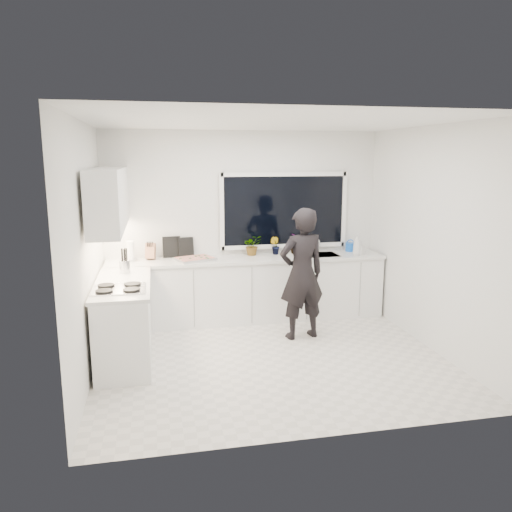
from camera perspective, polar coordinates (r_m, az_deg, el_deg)
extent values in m
cube|color=beige|center=(6.01, 1.69, -11.61)|extent=(4.00, 3.50, 0.02)
cube|color=white|center=(7.33, -1.41, 3.60)|extent=(4.00, 0.02, 2.70)
cube|color=white|center=(5.53, -18.95, 0.46)|extent=(0.02, 3.50, 2.70)
cube|color=white|center=(6.39, 19.60, 1.81)|extent=(0.02, 3.50, 2.70)
cube|color=white|center=(5.55, 1.86, 15.21)|extent=(4.00, 3.50, 0.02)
cube|color=black|center=(7.40, 3.23, 5.21)|extent=(1.80, 0.02, 1.00)
cube|color=white|center=(7.21, -0.93, -3.91)|extent=(3.92, 0.58, 0.88)
cube|color=white|center=(6.05, -14.78, -7.28)|extent=(0.58, 1.60, 0.88)
cube|color=silver|center=(7.09, -0.93, -0.35)|extent=(3.94, 0.62, 0.04)
cube|color=silver|center=(5.93, -15.00, -3.06)|extent=(0.62, 1.60, 0.04)
cube|color=white|center=(6.13, -16.40, 6.35)|extent=(0.34, 2.10, 0.70)
cube|color=silver|center=(7.37, 7.10, -0.23)|extent=(0.58, 0.42, 0.14)
cylinder|color=silver|center=(7.53, 6.65, 1.26)|extent=(0.03, 0.03, 0.22)
cube|color=black|center=(5.58, -15.42, -3.59)|extent=(0.56, 0.48, 0.03)
imported|color=black|center=(6.43, 5.25, -2.05)|extent=(0.69, 0.52, 1.70)
cube|color=silver|center=(6.97, -7.01, -0.34)|extent=(0.61, 0.54, 0.03)
cube|color=red|center=(6.97, -7.01, -0.21)|extent=(0.56, 0.48, 0.01)
cylinder|color=blue|center=(7.69, 10.70, 1.01)|extent=(0.17, 0.17, 0.13)
cylinder|color=white|center=(7.07, -14.18, 0.50)|extent=(0.15, 0.15, 0.26)
cube|color=#8A5E40|center=(7.10, -11.96, 0.49)|extent=(0.15, 0.13, 0.22)
cylinder|color=silver|center=(6.34, -14.77, -1.19)|extent=(0.15, 0.15, 0.16)
cube|color=black|center=(7.21, -8.00, 1.02)|extent=(0.22, 0.05, 0.28)
cube|color=black|center=(7.19, -9.63, 1.04)|extent=(0.25, 0.04, 0.30)
imported|color=#26662D|center=(7.25, -0.42, 1.24)|extent=(0.28, 0.25, 0.29)
imported|color=#26662D|center=(7.32, 2.17, 1.19)|extent=(0.18, 0.18, 0.26)
imported|color=#26662D|center=(7.40, 4.55, 1.42)|extent=(0.21, 0.21, 0.29)
imported|color=#26662D|center=(7.46, 6.07, 1.33)|extent=(0.16, 0.14, 0.26)
imported|color=#D8BF66|center=(7.39, 11.49, 1.28)|extent=(0.17, 0.17, 0.31)
imported|color=#D8BF66|center=(7.42, 11.90, 0.89)|extent=(0.12, 0.13, 0.20)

